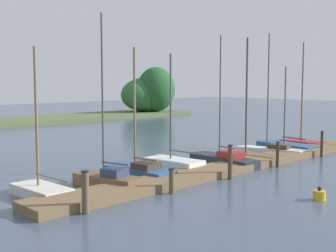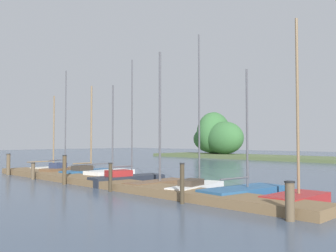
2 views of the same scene
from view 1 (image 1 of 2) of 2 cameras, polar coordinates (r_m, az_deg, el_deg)
dock_pier at (r=23.12m, az=8.85°, el=-4.97°), size 23.03×1.80×0.35m
sailboat_0 at (r=18.27m, az=-15.95°, el=-7.54°), size 1.36×3.42×5.74m
sailboat_1 at (r=19.17m, az=-7.82°, el=-6.55°), size 1.69×3.36×7.20m
sailboat_2 at (r=20.98m, az=-3.87°, el=-5.53°), size 1.60×3.89×5.97m
sailboat_3 at (r=22.60m, az=0.49°, el=-4.73°), size 1.63×3.49×5.77m
sailboat_4 at (r=24.06m, az=6.84°, el=-4.16°), size 1.60×4.47×6.79m
sailboat_5 at (r=25.88m, az=9.96°, el=-3.44°), size 1.30×3.87×6.82m
sailboat_6 at (r=27.94m, az=12.73°, el=-2.90°), size 1.71×4.18×7.25m
sailboat_7 at (r=30.09m, az=14.61°, el=-2.45°), size 1.84×4.39×5.36m
sailboat_8 at (r=32.01m, az=16.57°, el=-1.87°), size 1.41×3.16×7.01m
mooring_piling_0 at (r=15.44m, az=-10.41°, el=-8.23°), size 0.28×0.28×1.46m
mooring_piling_1 at (r=17.88m, az=0.47°, el=-6.96°), size 0.25×0.25×1.01m
mooring_piling_2 at (r=20.59m, az=7.87°, el=-4.52°), size 0.24×0.24×1.58m
mooring_piling_3 at (r=23.93m, az=13.69°, el=-3.49°), size 0.19×0.19×1.33m
mooring_piling_4 at (r=27.87m, az=18.87°, el=-2.16°), size 0.19×0.19×1.52m
channel_buoy_0 at (r=17.97m, az=18.59°, el=-8.26°), size 0.46×0.46×0.51m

